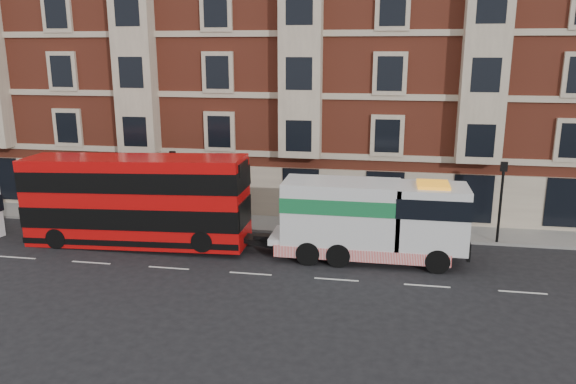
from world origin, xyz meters
name	(u,v)px	position (x,y,z in m)	size (l,w,h in m)	color
ground	(250,274)	(0.00, 0.00, 0.00)	(120.00, 120.00, 0.00)	black
sidewalk	(280,224)	(0.00, 7.50, 0.07)	(90.00, 3.00, 0.15)	slate
victorian_terrace	(308,50)	(0.50, 15.00, 10.07)	(45.00, 12.00, 20.40)	brown
lamp_post_west	(174,182)	(-6.00, 6.20, 2.68)	(0.35, 0.15, 4.35)	black
lamp_post_east	(501,196)	(12.00, 6.20, 2.68)	(0.35, 0.15, 4.35)	black
double_decker_bus	(135,199)	(-6.81, 2.80, 2.52)	(11.75, 2.70, 4.76)	red
tow_truck	(368,219)	(5.25, 2.80, 2.08)	(9.41, 2.78, 3.92)	silver
pedestrian	(53,197)	(-14.65, 7.51, 1.10)	(0.69, 0.45, 1.90)	black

